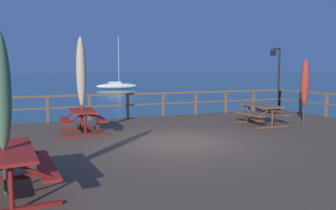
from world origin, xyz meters
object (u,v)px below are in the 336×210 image
Objects in this scene: picnic_table_back_left at (83,116)px; patio_umbrella_tall_mid_right at (81,72)px; picnic_table_mid_left at (9,161)px; lamp_post_hooked at (277,69)px; picnic_table_back_right at (260,110)px; patio_umbrella_tall_back_right at (1,91)px; patio_umbrella_tall_mid_left at (305,83)px; sailboat_distant at (117,86)px.

patio_umbrella_tall_mid_right is (-0.01, 0.03, 1.46)m from picnic_table_back_left.
picnic_table_mid_left is 14.09m from lamp_post_hooked.
lamp_post_hooked is at bearing 32.10° from picnic_table_mid_left.
patio_umbrella_tall_mid_right is (2.02, 5.31, 1.45)m from picnic_table_mid_left.
picnic_table_back_right is 9.73m from patio_umbrella_tall_back_right.
patio_umbrella_tall_back_right is (-2.10, -5.28, 1.18)m from picnic_table_back_left.
picnic_table_mid_left is 9.59m from picnic_table_back_right.
picnic_table_back_right is 6.74m from patio_umbrella_tall_mid_right.
lamp_post_hooked is at bearing 12.40° from picnic_table_back_left.
picnic_table_back_right is 2.07m from patio_umbrella_tall_mid_left.
picnic_table_mid_left is 0.78× the size of patio_umbrella_tall_back_right.
picnic_table_back_left is 5.81m from patio_umbrella_tall_back_right.
lamp_post_hooked reaches higher than picnic_table_back_left.
patio_umbrella_tall_back_right is 0.35× the size of sailboat_distant.
picnic_table_back_left is 8.42m from patio_umbrella_tall_mid_left.
sailboat_distant reaches higher than picnic_table_mid_left.
picnic_table_back_left is 0.90× the size of picnic_table_back_right.
sailboat_distant reaches higher than picnic_table_back_right.
patio_umbrella_tall_back_right reaches higher than picnic_table_back_left.
patio_umbrella_tall_mid_right is 10.07m from lamp_post_hooked.
sailboat_distant reaches higher than patio_umbrella_tall_mid_right.
lamp_post_hooked is 0.41× the size of sailboat_distant.
picnic_table_mid_left is 45.01m from sailboat_distant.
sailboat_distant is at bearing 74.07° from patio_umbrella_tall_mid_right.
picnic_table_back_right is 0.24× the size of sailboat_distant.
picnic_table_back_left is 0.67× the size of patio_umbrella_tall_mid_left.
picnic_table_back_left is at bearing 68.32° from patio_umbrella_tall_back_right.
sailboat_distant is at bearing 83.70° from picnic_table_back_right.
sailboat_distant is at bearing 73.46° from picnic_table_mid_left.
patio_umbrella_tall_back_right is at bearing -159.09° from patio_umbrella_tall_mid_left.
sailboat_distant is (0.95, 35.70, -2.33)m from lamp_post_hooked.
patio_umbrella_tall_back_right is at bearing -176.33° from picnic_table_mid_left.
lamp_post_hooked reaches higher than patio_umbrella_tall_mid_left.
picnic_table_back_left is at bearing -74.04° from patio_umbrella_tall_mid_right.
patio_umbrella_tall_mid_right is 0.41× the size of sailboat_distant.
patio_umbrella_tall_mid_left is (8.25, -1.36, -0.41)m from patio_umbrella_tall_mid_right.
patio_umbrella_tall_back_right reaches higher than patio_umbrella_tall_mid_left.
picnic_table_back_left is at bearing 69.00° from picnic_table_mid_left.
picnic_table_back_right is (6.50, -0.91, 0.01)m from picnic_table_back_left.
patio_umbrella_tall_mid_left is (10.35, 3.95, -0.13)m from patio_umbrella_tall_back_right.
picnic_table_back_right is at bearing -96.30° from sailboat_distant.
sailboat_distant reaches higher than patio_umbrella_tall_back_right.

